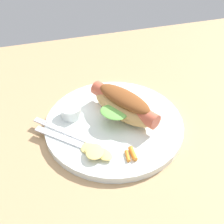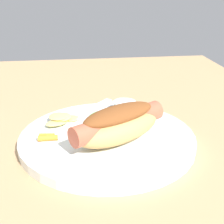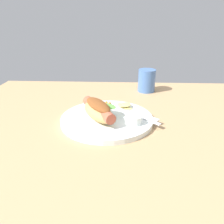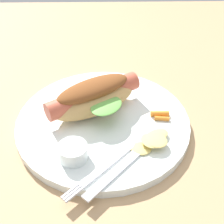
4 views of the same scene
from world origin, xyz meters
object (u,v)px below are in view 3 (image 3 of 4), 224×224
at_px(sauce_ramekin, 134,120).
at_px(knife, 141,114).
at_px(fork, 141,117).
at_px(chips_pile, 125,106).
at_px(carrot_garnish, 107,104).
at_px(drinking_cup, 147,81).
at_px(plate, 107,119).
at_px(hot_dog, 98,110).

height_order(sauce_ramekin, knife, sauce_ramekin).
bearing_deg(fork, chips_pile, 167.15).
bearing_deg(carrot_garnish, fork, -40.97).
relative_size(knife, chips_pile, 1.98).
bearing_deg(drinking_cup, knife, -98.62).
relative_size(knife, drinking_cup, 1.35).
xyz_separation_m(plate, carrot_garnish, (-0.01, 0.10, 0.01)).
height_order(hot_dog, fork, hot_dog).
bearing_deg(plate, knife, 10.66).
bearing_deg(chips_pile, drinking_cup, 67.80).
relative_size(sauce_ramekin, carrot_garnish, 1.39).
relative_size(plate, chips_pile, 4.38).
height_order(sauce_ramekin, fork, sauce_ramekin).
relative_size(sauce_ramekin, knife, 0.33).
distance_m(chips_pile, drinking_cup, 0.27).
bearing_deg(sauce_ramekin, chips_pile, 102.19).
xyz_separation_m(plate, hot_dog, (-0.03, -0.02, 0.04)).
relative_size(plate, drinking_cup, 3.00).
xyz_separation_m(carrot_garnish, drinking_cup, (0.17, 0.22, 0.03)).
bearing_deg(knife, plate, -126.98).
relative_size(hot_dog, knife, 1.26).
xyz_separation_m(sauce_ramekin, knife, (0.03, 0.07, -0.01)).
bearing_deg(drinking_cup, carrot_garnish, -126.88).
bearing_deg(fork, hot_dog, -129.13).
bearing_deg(knife, drinking_cup, 123.74).
height_order(knife, chips_pile, chips_pile).
xyz_separation_m(fork, chips_pile, (-0.05, 0.08, 0.01)).
bearing_deg(fork, plate, -135.70).
height_order(plate, sauce_ramekin, sauce_ramekin).
relative_size(hot_dog, carrot_garnish, 5.28).
xyz_separation_m(chips_pile, carrot_garnish, (-0.07, 0.02, -0.00)).
distance_m(plate, sauce_ramekin, 0.10).
relative_size(fork, knife, 0.83).
distance_m(hot_dog, carrot_garnish, 0.12).
bearing_deg(hot_dog, sauce_ramekin, 44.27).
bearing_deg(knife, carrot_garnish, -171.16).
bearing_deg(plate, sauce_ramekin, -27.38).
xyz_separation_m(sauce_ramekin, chips_pile, (-0.03, 0.12, -0.00)).
relative_size(sauce_ramekin, chips_pile, 0.66).
bearing_deg(fork, sauce_ramekin, -73.57).
height_order(hot_dog, sauce_ramekin, hot_dog).
bearing_deg(chips_pile, sauce_ramekin, -77.81).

